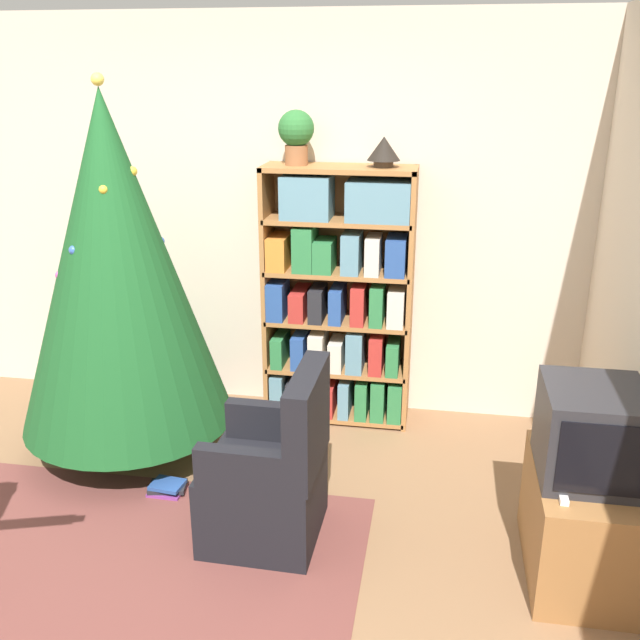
{
  "coord_description": "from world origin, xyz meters",
  "views": [
    {
      "loc": [
        1.07,
        -2.4,
        2.28
      ],
      "look_at": [
        0.49,
        0.96,
        1.05
      ],
      "focal_mm": 40.0,
      "sensor_mm": 36.0,
      "label": 1
    }
  ],
  "objects": [
    {
      "name": "bookshelf",
      "position": [
        0.45,
        1.94,
        0.84
      ],
      "size": [
        0.95,
        0.33,
        1.69
      ],
      "color": "#A8703D",
      "rests_on": "ground_plane"
    },
    {
      "name": "area_rug",
      "position": [
        -0.44,
        0.11,
        0.0
      ],
      "size": [
        2.48,
        1.75,
        0.01
      ],
      "color": "brown",
      "rests_on": "ground_plane"
    },
    {
      "name": "ground_plane",
      "position": [
        0.0,
        0.0,
        0.0
      ],
      "size": [
        14.0,
        14.0,
        0.0
      ],
      "primitive_type": "plane",
      "color": "#846042"
    },
    {
      "name": "christmas_tree",
      "position": [
        -0.75,
        1.29,
        1.19
      ],
      "size": [
        1.26,
        1.26,
        2.24
      ],
      "color": "#4C3323",
      "rests_on": "ground_plane"
    },
    {
      "name": "game_remote",
      "position": [
        1.65,
        0.34,
        0.55
      ],
      "size": [
        0.04,
        0.12,
        0.02
      ],
      "color": "white",
      "rests_on": "tv_stand"
    },
    {
      "name": "potted_plant",
      "position": [
        0.18,
        1.96,
        1.88
      ],
      "size": [
        0.22,
        0.22,
        0.33
      ],
      "color": "#935B38",
      "rests_on": "bookshelf"
    },
    {
      "name": "table_lamp",
      "position": [
        0.71,
        1.96,
        1.79
      ],
      "size": [
        0.2,
        0.2,
        0.18
      ],
      "color": "#473828",
      "rests_on": "bookshelf"
    },
    {
      "name": "television",
      "position": [
        1.78,
        0.56,
        0.74
      ],
      "size": [
        0.44,
        0.48,
        0.42
      ],
      "color": "#28282D",
      "rests_on": "tv_stand"
    },
    {
      "name": "wall_back",
      "position": [
        0.0,
        2.19,
        1.3
      ],
      "size": [
        8.0,
        0.1,
        2.6
      ],
      "color": "beige",
      "rests_on": "ground_plane"
    },
    {
      "name": "book_pile_near_tree",
      "position": [
        -0.36,
        0.86,
        0.03
      ],
      "size": [
        0.22,
        0.18,
        0.07
      ],
      "color": "#843889",
      "rests_on": "ground_plane"
    },
    {
      "name": "tv_stand",
      "position": [
        1.78,
        0.56,
        0.27
      ],
      "size": [
        0.44,
        0.75,
        0.53
      ],
      "color": "#996638",
      "rests_on": "ground_plane"
    },
    {
      "name": "armchair",
      "position": [
        0.31,
        0.59,
        0.32
      ],
      "size": [
        0.58,
        0.57,
        0.92
      ],
      "rotation": [
        0.0,
        0.0,
        -1.59
      ],
      "color": "black",
      "rests_on": "ground_plane"
    }
  ]
}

